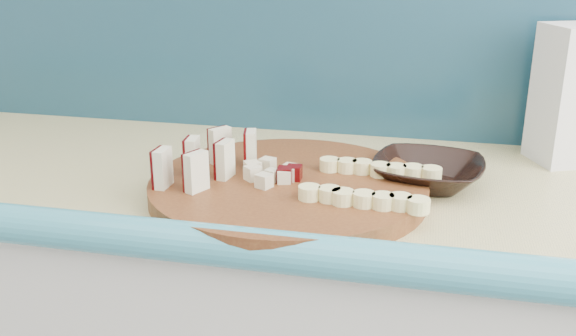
{
  "coord_description": "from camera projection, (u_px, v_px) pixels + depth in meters",
  "views": [
    {
      "loc": [
        0.35,
        0.44,
        1.31
      ],
      "look_at": [
        0.13,
        1.4,
        0.96
      ],
      "focal_mm": 40.0,
      "sensor_mm": 36.0,
      "label": 1
    }
  ],
  "objects": [
    {
      "name": "backsplash",
      "position": [
        314.0,
        16.0,
        1.34
      ],
      "size": [
        2.2,
        0.02,
        0.5
      ],
      "primitive_type": "cube",
      "color": "teal",
      "rests_on": "kitchen_counter"
    },
    {
      "name": "cutting_board",
      "position": [
        288.0,
        187.0,
        1.06
      ],
      "size": [
        0.5,
        0.5,
        0.03
      ],
      "primitive_type": "cylinder",
      "rotation": [
        0.0,
        0.0,
        -0.09
      ],
      "color": "#4C2210",
      "rests_on": "kitchen_counter"
    },
    {
      "name": "apple_wedges",
      "position": [
        208.0,
        158.0,
        1.06
      ],
      "size": [
        0.13,
        0.18,
        0.06
      ],
      "color": "beige",
      "rests_on": "cutting_board"
    },
    {
      "name": "apple_chunks",
      "position": [
        271.0,
        171.0,
        1.06
      ],
      "size": [
        0.07,
        0.08,
        0.02
      ],
      "color": "beige",
      "rests_on": "cutting_board"
    },
    {
      "name": "banana_slices",
      "position": [
        372.0,
        183.0,
        1.01
      ],
      "size": [
        0.21,
        0.19,
        0.02
      ],
      "color": "#F1E593",
      "rests_on": "cutting_board"
    },
    {
      "name": "brown_bowl",
      "position": [
        428.0,
        173.0,
        1.1
      ],
      "size": [
        0.21,
        0.21,
        0.05
      ],
      "primitive_type": "imported",
      "rotation": [
        0.0,
        0.0,
        -0.12
      ],
      "color": "black",
      "rests_on": "kitchen_counter"
    },
    {
      "name": "banana_peel",
      "position": [
        340.0,
        161.0,
        1.23
      ],
      "size": [
        0.23,
        0.19,
        0.01
      ],
      "rotation": [
        0.0,
        0.0,
        0.22
      ],
      "color": "gold",
      "rests_on": "kitchen_counter"
    }
  ]
}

